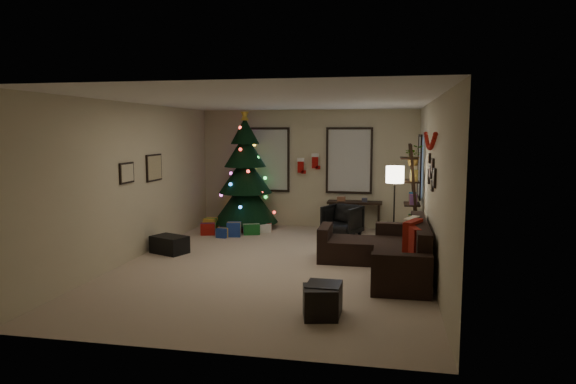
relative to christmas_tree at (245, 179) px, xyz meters
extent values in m
plane|color=#BEA790|center=(1.37, -3.03, -1.14)|extent=(7.00, 7.00, 0.00)
plane|color=white|center=(1.37, -3.03, 1.56)|extent=(7.00, 7.00, 0.00)
plane|color=beige|center=(1.37, 0.47, 0.21)|extent=(5.00, 0.00, 5.00)
plane|color=beige|center=(1.37, -6.53, 0.21)|extent=(5.00, 0.00, 5.00)
plane|color=beige|center=(-1.13, -3.03, 0.21)|extent=(0.00, 7.00, 7.00)
plane|color=beige|center=(3.87, -3.03, 0.21)|extent=(0.00, 7.00, 7.00)
cube|color=#728CB2|center=(0.42, 0.44, 0.41)|extent=(0.94, 0.02, 1.35)
cube|color=beige|center=(0.42, 0.44, 0.41)|extent=(0.94, 0.03, 1.35)
cube|color=#728CB2|center=(2.32, 0.44, 0.41)|extent=(0.94, 0.02, 1.35)
cube|color=beige|center=(2.32, 0.44, 0.41)|extent=(0.94, 0.03, 1.35)
cube|color=#728CB2|center=(3.84, -0.48, 0.36)|extent=(0.05, 0.27, 1.17)
cube|color=beige|center=(3.84, -0.48, 0.36)|extent=(0.05, 0.45, 1.17)
cylinder|color=black|center=(0.00, 0.00, -0.97)|extent=(0.11, 0.11, 0.33)
cone|color=black|center=(0.00, 0.00, -0.49)|extent=(1.48, 1.48, 1.03)
cone|color=black|center=(0.00, 0.00, 0.11)|extent=(1.21, 1.21, 0.87)
cone|color=black|center=(0.00, 0.00, 0.65)|extent=(0.95, 0.95, 0.76)
cone|color=black|center=(0.00, 0.00, 1.09)|extent=(0.65, 0.65, 0.60)
cylinder|color=maroon|center=(0.00, 0.00, -1.11)|extent=(1.19, 1.19, 0.04)
cube|color=navy|center=(-0.18, -1.13, -1.04)|extent=(0.22, 0.22, 0.20)
cube|color=silver|center=(0.57, -0.38, -1.05)|extent=(0.25, 0.30, 0.18)
cube|color=gold|center=(-0.68, -0.48, -1.00)|extent=(0.26, 0.26, 0.28)
cube|color=maroon|center=(-0.58, -0.93, -1.01)|extent=(0.30, 0.22, 0.25)
cube|color=#14591E|center=(0.32, -0.68, -1.03)|extent=(0.35, 0.28, 0.22)
cube|color=navy|center=(0.02, -0.98, -0.99)|extent=(0.28, 0.25, 0.30)
cube|color=black|center=(3.40, -3.21, -0.95)|extent=(0.81, 2.15, 0.38)
cube|color=black|center=(3.70, -3.21, -0.53)|extent=(0.20, 2.15, 0.46)
cube|color=black|center=(3.40, -4.38, -0.84)|extent=(0.81, 0.20, 0.59)
cube|color=black|center=(3.40, -2.03, -0.84)|extent=(0.81, 0.20, 0.59)
cube|color=black|center=(2.61, -2.54, -0.95)|extent=(0.76, 0.81, 0.38)
cube|color=black|center=(2.14, -2.54, -0.84)|extent=(0.18, 0.81, 0.59)
cube|color=maroon|center=(3.58, -3.74, -0.50)|extent=(0.20, 0.42, 0.40)
cube|color=maroon|center=(3.58, -3.42, -0.50)|extent=(0.32, 0.50, 0.49)
cube|color=beige|center=(3.58, -2.95, -0.51)|extent=(0.28, 0.46, 0.44)
cube|color=black|center=(2.43, -5.35, -0.95)|extent=(0.47, 0.47, 0.38)
cube|color=black|center=(2.46, -5.22, -0.94)|extent=(0.42, 0.42, 0.39)
cube|color=black|center=(2.48, 0.19, -0.50)|extent=(1.21, 0.43, 0.04)
cylinder|color=black|center=(1.94, 0.02, -0.83)|extent=(0.04, 0.04, 0.61)
cylinder|color=black|center=(1.94, 0.36, -0.83)|extent=(0.04, 0.04, 0.61)
cylinder|color=black|center=(3.01, 0.02, -0.83)|extent=(0.04, 0.04, 0.61)
cylinder|color=black|center=(3.01, 0.36, -0.83)|extent=(0.04, 0.04, 0.61)
imported|color=black|center=(2.26, -0.46, -0.81)|extent=(0.83, 0.80, 0.66)
cube|color=black|center=(3.69, -1.50, -0.15)|extent=(0.05, 0.05, 1.98)
cube|color=black|center=(3.69, -0.97, -0.15)|extent=(0.05, 0.05, 1.98)
cube|color=black|center=(3.66, -1.23, -0.75)|extent=(0.30, 0.55, 0.03)
cube|color=black|center=(3.66, -1.23, -0.31)|extent=(0.30, 0.55, 0.03)
cube|color=black|center=(3.66, -1.23, 0.13)|extent=(0.30, 0.55, 0.03)
cube|color=black|center=(3.66, -1.23, 0.57)|extent=(0.30, 0.55, 0.03)
imported|color=#4C4C4C|center=(3.67, -1.23, 0.68)|extent=(0.49, 0.44, 0.50)
cylinder|color=black|center=(3.32, -1.55, -1.12)|extent=(0.27, 0.27, 0.03)
cylinder|color=black|center=(3.32, -1.55, -0.45)|extent=(0.03, 0.03, 1.32)
cylinder|color=white|center=(3.32, -1.55, 0.28)|extent=(0.33, 0.33, 0.31)
cube|color=black|center=(-1.11, -2.31, 0.40)|extent=(0.04, 0.60, 0.50)
cube|color=tan|center=(-1.11, -2.31, 0.40)|extent=(0.01, 0.54, 0.45)
cube|color=black|center=(-1.11, -3.34, 0.38)|extent=(0.04, 0.45, 0.35)
cube|color=beige|center=(-1.11, -3.34, 0.38)|extent=(0.01, 0.41, 0.31)
cube|color=black|center=(3.85, -3.63, 0.41)|extent=(0.03, 0.22, 0.28)
cube|color=black|center=(3.85, -3.28, 0.56)|extent=(0.03, 0.18, 0.22)
cube|color=black|center=(3.85, -3.28, 0.26)|extent=(0.03, 0.20, 0.16)
cube|color=black|center=(3.85, -2.93, 0.44)|extent=(0.03, 0.26, 0.20)
cube|color=black|center=(3.85, -2.58, 0.34)|extent=(0.03, 0.18, 0.24)
cube|color=black|center=(3.85, -2.58, 0.64)|extent=(0.03, 0.16, 0.16)
cube|color=#990F0C|center=(1.22, 0.35, 0.28)|extent=(0.14, 0.04, 0.30)
cube|color=white|center=(1.22, 0.35, 0.43)|extent=(0.16, 0.05, 0.08)
cube|color=#990F0C|center=(1.29, 0.35, 0.15)|extent=(0.10, 0.04, 0.08)
cube|color=#990F0C|center=(1.55, 0.37, 0.38)|extent=(0.14, 0.04, 0.30)
cube|color=white|center=(1.55, 0.37, 0.53)|extent=(0.16, 0.05, 0.08)
cube|color=#990F0C|center=(1.62, 0.37, 0.25)|extent=(0.10, 0.04, 0.08)
cube|color=black|center=(-0.70, -2.64, -0.98)|extent=(0.74, 0.63, 0.31)
camera|label=1|loc=(3.19, -11.20, 1.09)|focal=31.91mm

